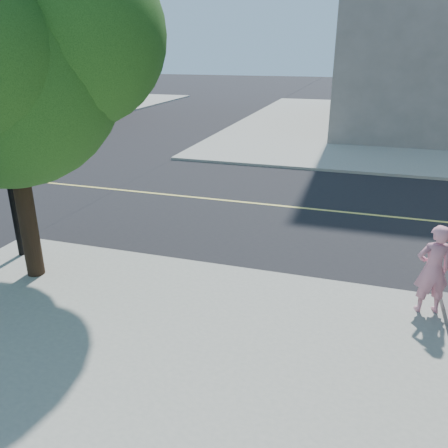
% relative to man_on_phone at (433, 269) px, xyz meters
% --- Properties ---
extents(ground, '(140.00, 140.00, 0.00)m').
position_rel_man_on_phone_xyz_m(ground, '(-8.12, 0.66, -0.93)').
color(ground, black).
rests_on(ground, ground).
extents(road_ew, '(140.00, 9.00, 0.01)m').
position_rel_man_on_phone_xyz_m(road_ew, '(-8.12, 5.16, -0.92)').
color(road_ew, black).
rests_on(road_ew, ground).
extents(man_on_phone, '(0.68, 0.54, 1.62)m').
position_rel_man_on_phone_xyz_m(man_on_phone, '(0.00, 0.00, 0.00)').
color(man_on_phone, pink).
rests_on(man_on_phone, sidewalk_se).
extents(street_tree, '(5.21, 4.74, 6.92)m').
position_rel_man_on_phone_xyz_m(street_tree, '(-7.37, -0.87, 3.65)').
color(street_tree, black).
rests_on(street_tree, sidewalk_se).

